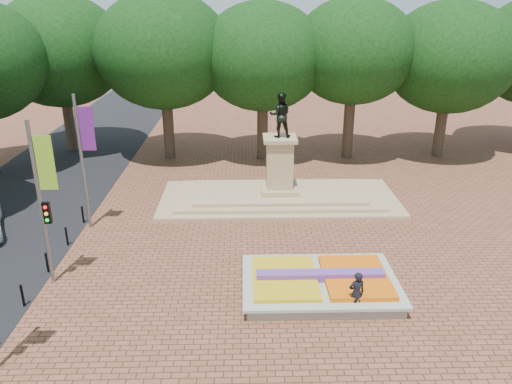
# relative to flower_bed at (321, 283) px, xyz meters

# --- Properties ---
(ground) EXTENTS (90.00, 90.00, 0.00)m
(ground) POSITION_rel_flower_bed_xyz_m (-1.03, 2.00, -0.38)
(ground) COLOR brown
(ground) RESTS_ON ground
(asphalt_street) EXTENTS (9.00, 90.00, 0.02)m
(asphalt_street) POSITION_rel_flower_bed_xyz_m (-16.03, 7.00, -0.37)
(asphalt_street) COLOR black
(asphalt_street) RESTS_ON ground
(flower_bed) EXTENTS (6.30, 4.30, 0.91)m
(flower_bed) POSITION_rel_flower_bed_xyz_m (0.00, 0.00, 0.00)
(flower_bed) COLOR gray
(flower_bed) RESTS_ON ground
(monument) EXTENTS (14.00, 6.00, 6.40)m
(monument) POSITION_rel_flower_bed_xyz_m (-1.03, 10.00, 0.50)
(monument) COLOR tan
(monument) RESTS_ON ground
(tree_row_back) EXTENTS (44.80, 8.80, 10.43)m
(tree_row_back) POSITION_rel_flower_bed_xyz_m (1.31, 20.00, 6.29)
(tree_row_back) COLOR #3D2E21
(tree_row_back) RESTS_ON ground
(banner_poles) EXTENTS (0.88, 11.17, 7.00)m
(banner_poles) POSITION_rel_flower_bed_xyz_m (-11.10, 0.69, 3.50)
(banner_poles) COLOR slate
(banner_poles) RESTS_ON ground
(bollard_row) EXTENTS (0.12, 13.12, 0.98)m
(bollard_row) POSITION_rel_flower_bed_xyz_m (-11.73, 0.50, 0.15)
(bollard_row) COLOR black
(bollard_row) RESTS_ON ground
(pedestrian) EXTENTS (0.71, 0.53, 1.76)m
(pedestrian) POSITION_rel_flower_bed_xyz_m (1.11, -1.55, 0.50)
(pedestrian) COLOR black
(pedestrian) RESTS_ON ground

